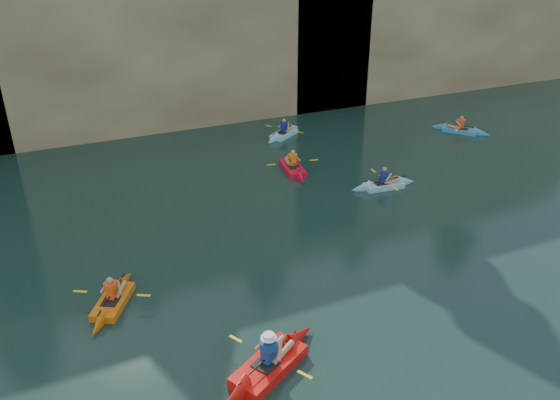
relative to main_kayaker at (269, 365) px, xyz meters
name	(u,v)px	position (x,y,z in m)	size (l,w,h in m)	color
cliff	(113,5)	(1.26, 28.06, 5.81)	(70.00, 16.00, 12.00)	tan
cliff_slab_center	(173,23)	(3.26, 20.66, 5.51)	(24.00, 2.40, 11.40)	tan
cliff_slab_east	(461,17)	(23.26, 20.66, 4.73)	(26.00, 2.40, 9.84)	tan
sea_cave_center	(71,113)	(-2.74, 20.01, 1.41)	(3.50, 1.00, 3.20)	black
sea_cave_east	(308,75)	(11.26, 20.01, 2.06)	(5.00, 1.00, 4.50)	black
main_kayaker	(269,365)	(0.00, 0.00, 0.00)	(3.84, 2.70, 1.46)	red
kayaker_orange	(113,300)	(-3.21, 4.50, -0.04)	(2.24, 3.13, 1.22)	orange
kayaker_ltblue_near	(383,185)	(9.05, 8.22, -0.04)	(3.16, 2.41, 1.23)	#8BCAE8
kayaker_red_far	(293,167)	(6.23, 11.61, -0.04)	(2.50, 3.57, 1.29)	red
kayaker_ltblue_mid	(284,133)	(7.87, 16.21, -0.04)	(3.10, 2.41, 1.23)	#91DDF3
kayaker_blue_east	(460,130)	(17.22, 12.70, -0.05)	(2.54, 3.09, 1.18)	#3B93CB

